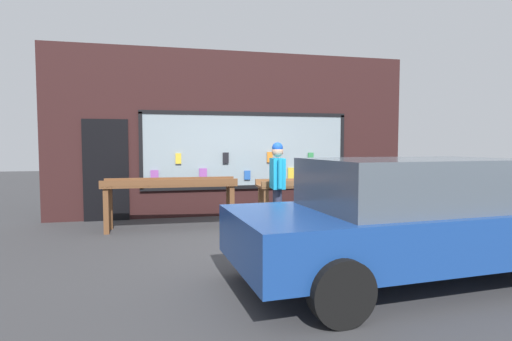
{
  "coord_description": "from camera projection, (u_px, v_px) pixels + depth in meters",
  "views": [
    {
      "loc": [
        -1.54,
        -6.41,
        1.56
      ],
      "look_at": [
        0.14,
        0.93,
        1.09
      ],
      "focal_mm": 28.0,
      "sensor_mm": 36.0,
      "label": 1
    }
  ],
  "objects": [
    {
      "name": "ground_plane",
      "position": [
        260.0,
        239.0,
        6.68
      ],
      "size": [
        40.0,
        40.0,
        0.0
      ],
      "primitive_type": "plane",
      "color": "#38383A"
    },
    {
      "name": "shopfront_facade",
      "position": [
        235.0,
        135.0,
        8.88
      ],
      "size": [
        7.99,
        0.29,
        3.62
      ],
      "color": "#331919",
      "rests_on": "ground_plane"
    },
    {
      "name": "display_table_left",
      "position": [
        171.0,
        189.0,
        7.41
      ],
      "size": [
        2.44,
        0.63,
        0.95
      ],
      "color": "brown",
      "rests_on": "ground_plane"
    },
    {
      "name": "display_table_right",
      "position": [
        317.0,
        188.0,
        8.05
      ],
      "size": [
        2.44,
        0.67,
        0.88
      ],
      "color": "brown",
      "rests_on": "ground_plane"
    },
    {
      "name": "person_browsing",
      "position": [
        277.0,
        180.0,
        7.26
      ],
      "size": [
        0.26,
        0.65,
        1.62
      ],
      "rotation": [
        0.0,
        0.0,
        1.49
      ],
      "color": "#2D334C",
      "rests_on": "ground_plane"
    },
    {
      "name": "small_dog",
      "position": [
        296.0,
        217.0,
        7.24
      ],
      "size": [
        0.25,
        0.55,
        0.38
      ],
      "rotation": [
        0.0,
        0.0,
        1.73
      ],
      "color": "black",
      "rests_on": "ground_plane"
    },
    {
      "name": "sandwich_board_sign",
      "position": [
        394.0,
        194.0,
        8.76
      ],
      "size": [
        0.58,
        0.64,
        0.97
      ],
      "rotation": [
        0.0,
        0.0,
        -0.16
      ],
      "color": "#193F19",
      "rests_on": "ground_plane"
    },
    {
      "name": "parked_car",
      "position": [
        413.0,
        216.0,
        4.62
      ],
      "size": [
        4.32,
        2.12,
        1.41
      ],
      "rotation": [
        0.0,
        0.0,
        0.07
      ],
      "color": "navy",
      "rests_on": "ground_plane"
    }
  ]
}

